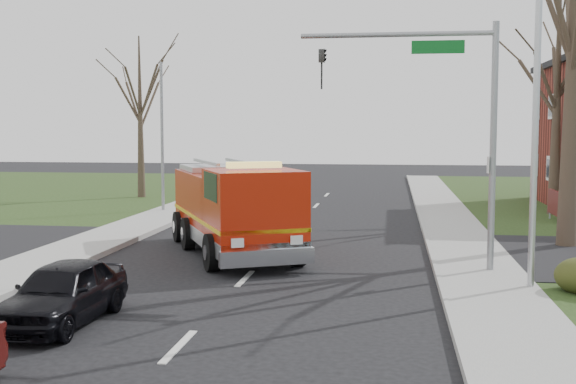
# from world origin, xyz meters

# --- Properties ---
(ground) EXTENTS (120.00, 120.00, 0.00)m
(ground) POSITION_xyz_m (0.00, 0.00, 0.00)
(ground) COLOR black
(ground) RESTS_ON ground
(sidewalk_right) EXTENTS (2.40, 80.00, 0.15)m
(sidewalk_right) POSITION_xyz_m (6.20, 0.00, 0.07)
(sidewalk_right) COLOR gray
(sidewalk_right) RESTS_ON ground
(sidewalk_left) EXTENTS (2.40, 80.00, 0.15)m
(sidewalk_left) POSITION_xyz_m (-6.20, 0.00, 0.07)
(sidewalk_left) COLOR gray
(sidewalk_left) RESTS_ON ground
(health_center_sign) EXTENTS (0.12, 2.00, 1.40)m
(health_center_sign) POSITION_xyz_m (10.50, 12.50, 0.88)
(health_center_sign) COLOR #4F1312
(health_center_sign) RESTS_ON ground
(bare_tree_near) EXTENTS (6.00, 6.00, 12.00)m
(bare_tree_near) POSITION_xyz_m (9.50, 6.00, 7.41)
(bare_tree_near) COLOR #352B1F
(bare_tree_near) RESTS_ON ground
(bare_tree_far) EXTENTS (5.25, 5.25, 10.50)m
(bare_tree_far) POSITION_xyz_m (11.00, 15.00, 6.49)
(bare_tree_far) COLOR #352B1F
(bare_tree_far) RESTS_ON ground
(bare_tree_left) EXTENTS (4.50, 4.50, 9.00)m
(bare_tree_left) POSITION_xyz_m (-10.00, 20.00, 5.56)
(bare_tree_left) COLOR #352B1F
(bare_tree_left) RESTS_ON ground
(traffic_signal_mast) EXTENTS (5.29, 0.18, 6.80)m
(traffic_signal_mast) POSITION_xyz_m (5.21, 1.50, 4.71)
(traffic_signal_mast) COLOR gray
(traffic_signal_mast) RESTS_ON ground
(streetlight_pole) EXTENTS (1.48, 0.16, 8.40)m
(streetlight_pole) POSITION_xyz_m (7.14, -0.50, 4.55)
(streetlight_pole) COLOR #B7BABF
(streetlight_pole) RESTS_ON ground
(utility_pole_far) EXTENTS (0.14, 0.14, 7.00)m
(utility_pole_far) POSITION_xyz_m (-6.80, 14.00, 3.50)
(utility_pole_far) COLOR gray
(utility_pole_far) RESTS_ON ground
(fire_engine) EXTENTS (5.61, 7.89, 3.04)m
(fire_engine) POSITION_xyz_m (-1.07, 3.63, 1.37)
(fire_engine) COLOR #A71907
(fire_engine) RESTS_ON ground
(parked_car_maroon) EXTENTS (1.66, 3.87, 1.30)m
(parked_car_maroon) POSITION_xyz_m (-2.80, -4.82, 0.65)
(parked_car_maroon) COLOR black
(parked_car_maroon) RESTS_ON ground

